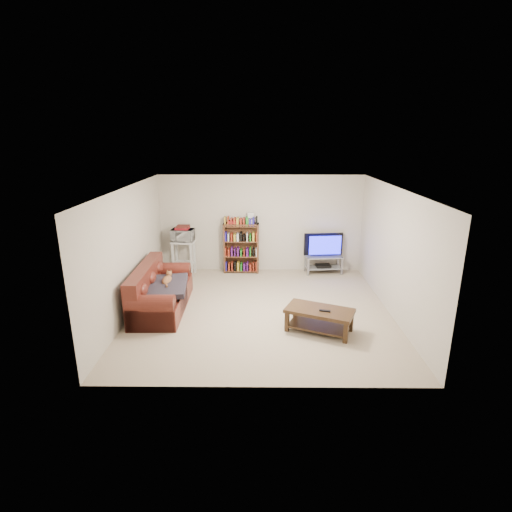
{
  "coord_description": "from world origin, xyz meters",
  "views": [
    {
      "loc": [
        -0.03,
        -7.21,
        3.32
      ],
      "look_at": [
        -0.1,
        0.4,
        1.0
      ],
      "focal_mm": 28.0,
      "sensor_mm": 36.0,
      "label": 1
    }
  ],
  "objects_px": {
    "bookshelf": "(241,247)",
    "tv_stand": "(323,261)",
    "sofa": "(158,294)",
    "coffee_table": "(319,316)"
  },
  "relations": [
    {
      "from": "coffee_table",
      "to": "bookshelf",
      "type": "relative_size",
      "value": 1.03
    },
    {
      "from": "sofa",
      "to": "tv_stand",
      "type": "bearing_deg",
      "value": 30.07
    },
    {
      "from": "coffee_table",
      "to": "tv_stand",
      "type": "height_order",
      "value": "tv_stand"
    },
    {
      "from": "coffee_table",
      "to": "bookshelf",
      "type": "xyz_separation_m",
      "value": [
        -1.5,
        3.15,
        0.35
      ]
    },
    {
      "from": "bookshelf",
      "to": "sofa",
      "type": "bearing_deg",
      "value": -122.81
    },
    {
      "from": "tv_stand",
      "to": "bookshelf",
      "type": "relative_size",
      "value": 0.74
    },
    {
      "from": "coffee_table",
      "to": "bookshelf",
      "type": "distance_m",
      "value": 3.51
    },
    {
      "from": "sofa",
      "to": "bookshelf",
      "type": "relative_size",
      "value": 1.66
    },
    {
      "from": "tv_stand",
      "to": "sofa",
      "type": "bearing_deg",
      "value": -154.03
    },
    {
      "from": "bookshelf",
      "to": "tv_stand",
      "type": "bearing_deg",
      "value": 0.24
    }
  ]
}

